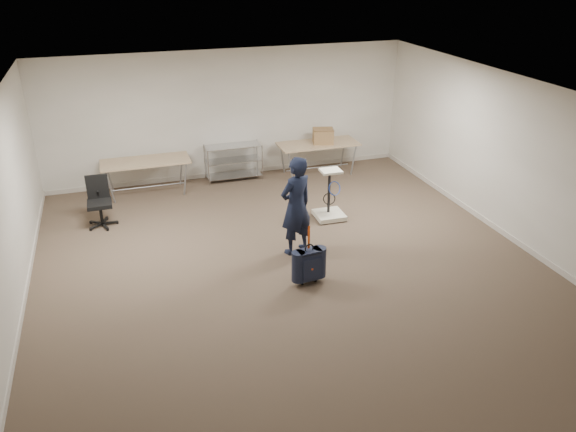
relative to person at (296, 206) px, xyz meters
name	(u,v)px	position (x,y,z in m)	size (l,w,h in m)	color
ground	(293,271)	(-0.25, -0.60, -0.85)	(9.00, 9.00, 0.00)	#4D3A2F
room_shell	(269,231)	(-0.25, 0.78, -0.80)	(8.00, 9.00, 9.00)	beige
folding_table_left	(145,163)	(-2.15, 3.35, -0.17)	(1.80, 0.75, 0.73)	tan
folding_table_right	(318,145)	(1.65, 3.35, -0.17)	(1.80, 0.75, 0.73)	tan
wire_shelf	(233,161)	(-0.25, 3.60, -0.41)	(1.22, 0.47, 0.80)	#BABCC1
person	(296,206)	(0.00, 0.00, 0.00)	(0.62, 0.41, 1.70)	black
suitcase	(309,265)	(-0.14, -1.02, -0.52)	(0.38, 0.24, 0.98)	black
office_chair	(101,211)	(-3.11, 2.09, -0.57)	(0.57, 0.57, 0.93)	black
equipment_cart	(330,206)	(1.03, 1.05, -0.59)	(0.55, 0.55, 0.98)	beige
cardboard_box	(323,136)	(1.76, 3.32, 0.05)	(0.44, 0.33, 0.33)	olive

